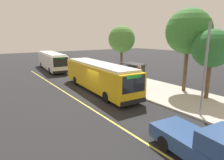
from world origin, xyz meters
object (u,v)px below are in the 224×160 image
(pickup_truck, at_px, (211,149))
(waiting_bench, at_px, (133,80))
(route_sign_post, at_px, (139,75))
(transit_bus_main, at_px, (98,76))
(transit_bus_second, at_px, (52,60))

(pickup_truck, distance_m, waiting_bench, 14.44)
(route_sign_post, bearing_deg, pickup_truck, -25.94)
(pickup_truck, xyz_separation_m, route_sign_post, (-9.60, 4.67, 1.10))
(transit_bus_main, relative_size, transit_bus_second, 1.01)
(pickup_truck, height_order, waiting_bench, pickup_truck)
(transit_bus_main, height_order, transit_bus_second, same)
(pickup_truck, bearing_deg, route_sign_post, 154.06)
(pickup_truck, relative_size, route_sign_post, 2.00)
(route_sign_post, bearing_deg, waiting_bench, 148.48)
(transit_bus_main, distance_m, pickup_truck, 13.44)
(transit_bus_second, xyz_separation_m, pickup_truck, (29.30, -2.42, -0.76))
(transit_bus_main, distance_m, route_sign_post, 4.37)
(transit_bus_main, xyz_separation_m, transit_bus_second, (-16.08, 0.16, -0.00))
(transit_bus_main, bearing_deg, pickup_truck, -9.66)
(waiting_bench, distance_m, route_sign_post, 4.00)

